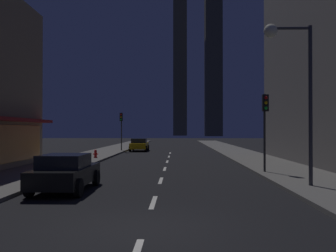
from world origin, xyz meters
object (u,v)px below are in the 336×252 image
car_parked_near (66,172)px  traffic_light_near_right (265,115)px  fire_hydrant_far_left (96,154)px  street_lamp_right (290,65)px  car_parked_far (139,145)px  traffic_light_far_left (121,123)px

car_parked_near → traffic_light_near_right: bearing=31.3°
fire_hydrant_far_left → street_lamp_right: bearing=-52.3°
car_parked_far → traffic_light_near_right: 23.76m
car_parked_near → traffic_light_far_left: bearing=94.1°
fire_hydrant_far_left → traffic_light_far_left: 11.27m
fire_hydrant_far_left → traffic_light_far_left: (0.40, 10.92, 2.74)m
car_parked_far → traffic_light_far_left: traffic_light_far_left is taller
traffic_light_far_left → car_parked_far: bearing=29.9°
car_parked_near → traffic_light_far_left: 26.44m
car_parked_far → fire_hydrant_far_left: 12.24m
fire_hydrant_far_left → street_lamp_right: street_lamp_right is taller
street_lamp_right → traffic_light_far_left: bearing=113.1°
traffic_light_far_left → street_lamp_right: 27.79m
car_parked_far → fire_hydrant_far_left: car_parked_far is taller
street_lamp_right → car_parked_far: bearing=108.7°
car_parked_far → car_parked_near: bearing=-90.0°
traffic_light_far_left → street_lamp_right: (10.88, -25.50, 1.87)m
fire_hydrant_far_left → traffic_light_far_left: traffic_light_far_left is taller
traffic_light_near_right → car_parked_far: bearing=112.6°
car_parked_near → fire_hydrant_far_left: (-2.30, 15.34, -0.29)m
car_parked_far → street_lamp_right: street_lamp_right is taller
car_parked_near → traffic_light_far_left: size_ratio=1.01×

